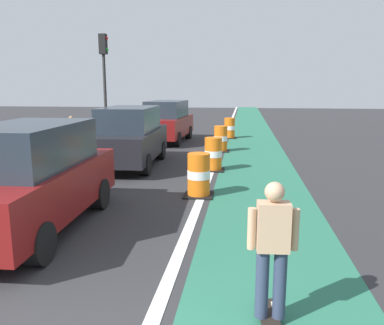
{
  "coord_description": "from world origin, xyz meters",
  "views": [
    {
      "loc": [
        1.91,
        -2.69,
        2.7
      ],
      "look_at": [
        0.82,
        5.5,
        1.1
      ],
      "focal_mm": 36.43,
      "sensor_mm": 36.0,
      "label": 1
    }
  ],
  "objects_px": {
    "parked_suv_second": "(130,136)",
    "pedestrian_crossing": "(51,139)",
    "parked_suv_nearest": "(31,177)",
    "traffic_barrel_back": "(221,139)",
    "traffic_light_corner": "(104,70)",
    "skateboarder_on_lane": "(272,249)",
    "traffic_barrel_mid": "(213,155)",
    "parked_suv_third": "(167,121)",
    "traffic_barrel_front": "(199,175)",
    "pedestrian_waiting": "(72,135)",
    "traffic_barrel_far": "(230,128)"
  },
  "relations": [
    {
      "from": "skateboarder_on_lane",
      "to": "parked_suv_third",
      "type": "relative_size",
      "value": 0.36
    },
    {
      "from": "traffic_barrel_back",
      "to": "traffic_light_corner",
      "type": "bearing_deg",
      "value": 165.59
    },
    {
      "from": "parked_suv_second",
      "to": "traffic_barrel_back",
      "type": "bearing_deg",
      "value": 50.65
    },
    {
      "from": "traffic_barrel_mid",
      "to": "pedestrian_crossing",
      "type": "xyz_separation_m",
      "value": [
        -5.87,
        0.52,
        0.33
      ]
    },
    {
      "from": "parked_suv_nearest",
      "to": "pedestrian_waiting",
      "type": "bearing_deg",
      "value": 109.26
    },
    {
      "from": "traffic_barrel_mid",
      "to": "pedestrian_crossing",
      "type": "bearing_deg",
      "value": 174.98
    },
    {
      "from": "traffic_barrel_mid",
      "to": "parked_suv_third",
      "type": "bearing_deg",
      "value": 113.36
    },
    {
      "from": "traffic_barrel_far",
      "to": "pedestrian_waiting",
      "type": "distance_m",
      "value": 8.8
    },
    {
      "from": "pedestrian_crossing",
      "to": "parked_suv_third",
      "type": "bearing_deg",
      "value": 63.25
    },
    {
      "from": "parked_suv_nearest",
      "to": "pedestrian_waiting",
      "type": "height_order",
      "value": "parked_suv_nearest"
    },
    {
      "from": "traffic_light_corner",
      "to": "skateboarder_on_lane",
      "type": "bearing_deg",
      "value": -63.44
    },
    {
      "from": "traffic_barrel_front",
      "to": "traffic_barrel_far",
      "type": "height_order",
      "value": "same"
    },
    {
      "from": "parked_suv_nearest",
      "to": "traffic_barrel_mid",
      "type": "height_order",
      "value": "parked_suv_nearest"
    },
    {
      "from": "parked_suv_nearest",
      "to": "traffic_barrel_back",
      "type": "height_order",
      "value": "parked_suv_nearest"
    },
    {
      "from": "parked_suv_second",
      "to": "pedestrian_crossing",
      "type": "height_order",
      "value": "parked_suv_second"
    },
    {
      "from": "pedestrian_waiting",
      "to": "traffic_barrel_back",
      "type": "bearing_deg",
      "value": 19.75
    },
    {
      "from": "parked_suv_second",
      "to": "parked_suv_third",
      "type": "distance_m",
      "value": 6.19
    },
    {
      "from": "parked_suv_nearest",
      "to": "parked_suv_second",
      "type": "xyz_separation_m",
      "value": [
        0.08,
        6.25,
        0.0
      ]
    },
    {
      "from": "traffic_barrel_mid",
      "to": "traffic_barrel_back",
      "type": "height_order",
      "value": "same"
    },
    {
      "from": "pedestrian_crossing",
      "to": "skateboarder_on_lane",
      "type": "bearing_deg",
      "value": -51.03
    },
    {
      "from": "skateboarder_on_lane",
      "to": "traffic_barrel_back",
      "type": "height_order",
      "value": "skateboarder_on_lane"
    },
    {
      "from": "traffic_barrel_mid",
      "to": "pedestrian_crossing",
      "type": "height_order",
      "value": "pedestrian_crossing"
    },
    {
      "from": "traffic_barrel_far",
      "to": "pedestrian_crossing",
      "type": "bearing_deg",
      "value": -127.74
    },
    {
      "from": "traffic_barrel_front",
      "to": "pedestrian_crossing",
      "type": "height_order",
      "value": "pedestrian_crossing"
    },
    {
      "from": "traffic_barrel_far",
      "to": "skateboarder_on_lane",
      "type": "bearing_deg",
      "value": -86.24
    },
    {
      "from": "parked_suv_second",
      "to": "traffic_barrel_front",
      "type": "height_order",
      "value": "parked_suv_second"
    },
    {
      "from": "skateboarder_on_lane",
      "to": "traffic_barrel_mid",
      "type": "relative_size",
      "value": 1.55
    },
    {
      "from": "parked_suv_nearest",
      "to": "traffic_barrel_back",
      "type": "xyz_separation_m",
      "value": [
        2.99,
        9.81,
        -0.5
      ]
    },
    {
      "from": "parked_suv_third",
      "to": "traffic_light_corner",
      "type": "relative_size",
      "value": 0.92
    },
    {
      "from": "skateboarder_on_lane",
      "to": "pedestrian_crossing",
      "type": "bearing_deg",
      "value": 128.97
    },
    {
      "from": "parked_suv_second",
      "to": "pedestrian_crossing",
      "type": "xyz_separation_m",
      "value": [
        -2.96,
        0.15,
        -0.17
      ]
    },
    {
      "from": "parked_suv_nearest",
      "to": "traffic_barrel_front",
      "type": "relative_size",
      "value": 4.28
    },
    {
      "from": "traffic_barrel_front",
      "to": "parked_suv_second",
      "type": "bearing_deg",
      "value": 128.66
    },
    {
      "from": "skateboarder_on_lane",
      "to": "traffic_barrel_mid",
      "type": "xyz_separation_m",
      "value": [
        -1.32,
        8.37,
        -0.38
      ]
    },
    {
      "from": "traffic_barrel_back",
      "to": "pedestrian_crossing",
      "type": "xyz_separation_m",
      "value": [
        -5.88,
        -3.4,
        0.33
      ]
    },
    {
      "from": "parked_suv_nearest",
      "to": "parked_suv_third",
      "type": "relative_size",
      "value": 1.0
    },
    {
      "from": "parked_suv_third",
      "to": "pedestrian_crossing",
      "type": "relative_size",
      "value": 2.91
    },
    {
      "from": "traffic_light_corner",
      "to": "parked_suv_second",
      "type": "bearing_deg",
      "value": -62.17
    },
    {
      "from": "parked_suv_third",
      "to": "traffic_barrel_mid",
      "type": "distance_m",
      "value": 7.15
    },
    {
      "from": "skateboarder_on_lane",
      "to": "pedestrian_waiting",
      "type": "bearing_deg",
      "value": 124.41
    },
    {
      "from": "parked_suv_nearest",
      "to": "pedestrian_crossing",
      "type": "relative_size",
      "value": 2.9
    },
    {
      "from": "parked_suv_third",
      "to": "traffic_barrel_back",
      "type": "distance_m",
      "value": 3.9
    },
    {
      "from": "traffic_barrel_back",
      "to": "pedestrian_waiting",
      "type": "distance_m",
      "value": 6.07
    },
    {
      "from": "traffic_barrel_far",
      "to": "traffic_barrel_back",
      "type": "bearing_deg",
      "value": -92.67
    },
    {
      "from": "traffic_barrel_far",
      "to": "traffic_light_corner",
      "type": "distance_m",
      "value": 7.15
    },
    {
      "from": "parked_suv_third",
      "to": "traffic_barrel_mid",
      "type": "xyz_separation_m",
      "value": [
        2.83,
        -6.55,
        -0.5
      ]
    },
    {
      "from": "parked_suv_third",
      "to": "parked_suv_nearest",
      "type": "bearing_deg",
      "value": -90.71
    },
    {
      "from": "traffic_barrel_front",
      "to": "traffic_light_corner",
      "type": "height_order",
      "value": "traffic_light_corner"
    },
    {
      "from": "parked_suv_second",
      "to": "traffic_barrel_front",
      "type": "relative_size",
      "value": 4.29
    },
    {
      "from": "parked_suv_third",
      "to": "pedestrian_crossing",
      "type": "height_order",
      "value": "parked_suv_third"
    }
  ]
}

